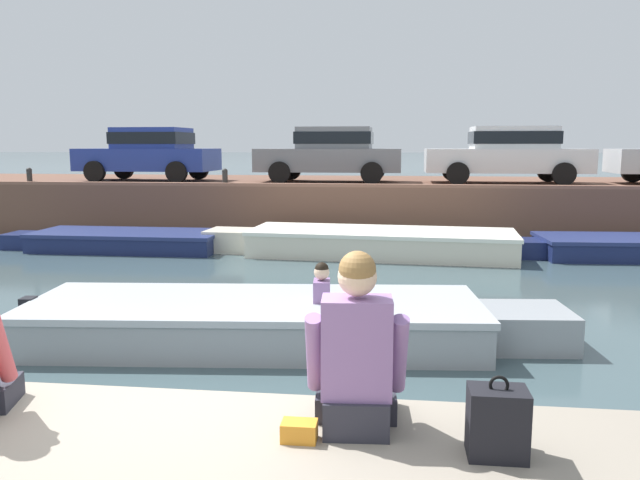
{
  "coord_description": "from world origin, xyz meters",
  "views": [
    {
      "loc": [
        1.34,
        -3.53,
        2.43
      ],
      "look_at": [
        0.43,
        4.21,
        1.24
      ],
      "focal_mm": 35.0,
      "sensor_mm": 36.0,
      "label": 1
    }
  ],
  "objects": [
    {
      "name": "boat_moored_west_navy",
      "position": [
        -5.02,
        10.27,
        0.22
      ],
      "size": [
        5.19,
        1.71,
        0.44
      ],
      "color": "navy",
      "rests_on": "ground"
    },
    {
      "name": "bottle_drink",
      "position": [
        1.06,
        -0.42,
        1.04
      ],
      "size": [
        0.06,
        0.06,
        0.2
      ],
      "color": "#4CB259",
      "rests_on": "near_quay"
    },
    {
      "name": "backpack_on_ledge",
      "position": [
        1.86,
        -0.62,
        1.11
      ],
      "size": [
        0.28,
        0.24,
        0.41
      ],
      "color": "black",
      "rests_on": "near_quay"
    },
    {
      "name": "snack_bag",
      "position": [
        0.89,
        -0.58,
        0.99
      ],
      "size": [
        0.18,
        0.12,
        0.1
      ],
      "primitive_type": "cube",
      "color": "orange",
      "rests_on": "near_quay"
    },
    {
      "name": "far_quay_wall",
      "position": [
        0.0,
        15.02,
        0.7
      ],
      "size": [
        60.0,
        6.0,
        1.39
      ],
      "primitive_type": "cube",
      "color": "brown",
      "rests_on": "ground"
    },
    {
      "name": "boat_moored_east_navy",
      "position": [
        6.51,
        10.55,
        0.23
      ],
      "size": [
        5.2,
        1.91,
        0.46
      ],
      "color": "navy",
      "rests_on": "ground"
    },
    {
      "name": "ground_plane",
      "position": [
        0.0,
        6.01,
        0.0
      ],
      "size": [
        400.0,
        400.0,
        0.0
      ],
      "primitive_type": "plane",
      "color": "#3D5156"
    },
    {
      "name": "motorboat_passing",
      "position": [
        -0.06,
        3.82,
        0.27
      ],
      "size": [
        6.79,
        2.34,
        1.02
      ],
      "color": "#93999E",
      "rests_on": "ground"
    },
    {
      "name": "car_centre_white",
      "position": [
        4.45,
        14.21,
        2.24
      ],
      "size": [
        4.38,
        2.0,
        1.54
      ],
      "color": "white",
      "rests_on": "far_quay_wall"
    },
    {
      "name": "car_left_inner_grey",
      "position": [
        -0.43,
        14.21,
        2.24
      ],
      "size": [
        4.1,
        1.97,
        1.54
      ],
      "color": "slate",
      "rests_on": "far_quay_wall"
    },
    {
      "name": "mooring_bollard_mid",
      "position": [
        -3.0,
        12.27,
        1.63
      ],
      "size": [
        0.15,
        0.15,
        0.45
      ],
      "color": "#2D2B28",
      "rests_on": "far_quay_wall"
    },
    {
      "name": "boat_moored_central_cream",
      "position": [
        0.8,
        10.2,
        0.29
      ],
      "size": [
        7.02,
        2.34,
        0.57
      ],
      "color": "silver",
      "rests_on": "ground"
    },
    {
      "name": "far_wall_coping",
      "position": [
        0.0,
        12.14,
        1.43
      ],
      "size": [
        60.0,
        0.24,
        0.08
      ],
      "primitive_type": "cube",
      "color": "brown",
      "rests_on": "far_quay_wall"
    },
    {
      "name": "person_seated_right",
      "position": [
        1.17,
        -0.4,
        1.32
      ],
      "size": [
        0.55,
        0.54,
        0.97
      ],
      "color": "#282833",
      "rests_on": "near_quay"
    },
    {
      "name": "car_leftmost_blue",
      "position": [
        -5.78,
        14.21,
        2.24
      ],
      "size": [
        3.99,
        2.08,
        1.54
      ],
      "color": "#233893",
      "rests_on": "far_quay_wall"
    },
    {
      "name": "mooring_bollard_west",
      "position": [
        -8.4,
        12.27,
        1.63
      ],
      "size": [
        0.15,
        0.15,
        0.45
      ],
      "color": "#2D2B28",
      "rests_on": "far_quay_wall"
    }
  ]
}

